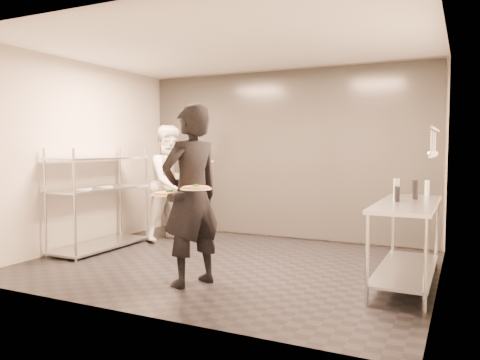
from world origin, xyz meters
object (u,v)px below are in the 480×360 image
at_px(pass_rack, 100,197).
at_px(bottle_clear, 427,188).
at_px(prep_counter, 407,229).
at_px(waiter, 191,195).
at_px(bottle_dark, 415,190).
at_px(pos_monitor, 397,193).
at_px(pizza_plate_far, 196,188).
at_px(salad_plate, 200,160).
at_px(bottle_green, 396,189).
at_px(chef, 172,183).
at_px(pizza_plate_near, 168,194).

height_order(pass_rack, bottle_clear, pass_rack).
distance_m(prep_counter, waiter, 2.37).
bearing_deg(bottle_dark, pos_monitor, -126.89).
height_order(waiter, pizza_plate_far, waiter).
height_order(salad_plate, bottle_green, salad_plate).
relative_size(pos_monitor, bottle_dark, 1.01).
relative_size(chef, bottle_clear, 9.75).
bearing_deg(pos_monitor, bottle_green, 90.51).
distance_m(pass_rack, pizza_plate_near, 2.40).
bearing_deg(salad_plate, bottle_green, 22.48).
distance_m(pizza_plate_far, pos_monitor, 2.22).
xyz_separation_m(pass_rack, bottle_dark, (4.38, 0.30, 0.26)).
bearing_deg(bottle_dark, prep_counter, -99.16).
height_order(pass_rack, salad_plate, pass_rack).
height_order(pos_monitor, bottle_dark, bottle_dark).
relative_size(salad_plate, bottle_dark, 1.37).
relative_size(chef, bottle_green, 7.75).
distance_m(prep_counter, pizza_plate_near, 2.61).
xyz_separation_m(pizza_plate_far, bottle_dark, (1.98, 1.51, -0.06)).
bearing_deg(pass_rack, pizza_plate_near, -30.67).
height_order(pass_rack, pizza_plate_far, pass_rack).
bearing_deg(salad_plate, pass_rack, 162.62).
height_order(prep_counter, waiter, waiter).
distance_m(pizza_plate_near, bottle_green, 2.56).
distance_m(salad_plate, bottle_clear, 2.79).
height_order(pizza_plate_far, bottle_dark, bottle_dark).
height_order(chef, pos_monitor, chef).
bearing_deg(bottle_green, bottle_dark, 31.05).
xyz_separation_m(pass_rack, pizza_plate_near, (2.05, -1.22, 0.25)).
xyz_separation_m(bottle_clear, bottle_dark, (-0.09, -0.50, 0.02)).
height_order(pass_rack, chef, chef).
height_order(chef, pizza_plate_near, chef).
bearing_deg(pizza_plate_near, prep_counter, 28.18).
distance_m(pass_rack, bottle_clear, 4.55).
bearing_deg(salad_plate, chef, 132.47).
relative_size(waiter, pizza_plate_far, 6.07).
bearing_deg(waiter, prep_counter, 137.99).
height_order(pass_rack, prep_counter, pass_rack).
relative_size(pizza_plate_far, salad_plate, 1.06).
relative_size(pizza_plate_near, bottle_dark, 1.56).
bearing_deg(bottle_clear, pizza_plate_near, -140.12).
distance_m(prep_counter, bottle_dark, 0.51).
relative_size(prep_counter, bottle_clear, 9.41).
height_order(pizza_plate_far, pos_monitor, pizza_plate_far).
bearing_deg(pass_rack, bottle_green, 2.56).
relative_size(bottle_green, bottle_dark, 1.08).
xyz_separation_m(waiter, bottle_clear, (2.26, 1.80, 0.03)).
xyz_separation_m(salad_plate, pos_monitor, (2.08, 0.74, -0.37)).
relative_size(prep_counter, bottle_dark, 8.05).
distance_m(pizza_plate_near, salad_plate, 0.66).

